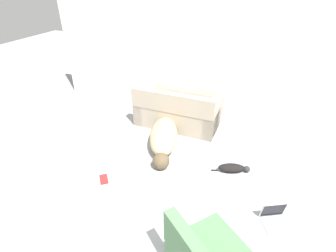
# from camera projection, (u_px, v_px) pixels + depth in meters

# --- Properties ---
(wall_back) EXTENTS (7.32, 0.06, 2.70)m
(wall_back) POSITION_uv_depth(u_px,v_px,m) (214.00, 55.00, 5.18)
(wall_back) COLOR silver
(wall_back) RESTS_ON ground_plane
(couch) EXTENTS (1.67, 0.87, 0.84)m
(couch) POSITION_uv_depth(u_px,v_px,m) (178.00, 112.00, 5.39)
(couch) COLOR tan
(couch) RESTS_ON ground_plane
(dog) EXTENTS (0.84, 1.62, 0.42)m
(dog) POSITION_uv_depth(u_px,v_px,m) (164.00, 137.00, 4.74)
(dog) COLOR tan
(dog) RESTS_ON ground_plane
(cat) EXTENTS (0.61, 0.31, 0.14)m
(cat) POSITION_uv_depth(u_px,v_px,m) (233.00, 168.00, 4.21)
(cat) COLOR black
(cat) RESTS_ON ground_plane
(laptop_open) EXTENTS (0.43, 0.42, 0.26)m
(laptop_open) POSITION_uv_depth(u_px,v_px,m) (274.00, 216.00, 3.37)
(laptop_open) COLOR #B7B7BC
(laptop_open) RESTS_ON ground_plane
(book_red) EXTENTS (0.23, 0.24, 0.02)m
(book_red) POSITION_uv_depth(u_px,v_px,m) (104.00, 179.00, 4.07)
(book_red) COLOR maroon
(book_red) RESTS_ON ground_plane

